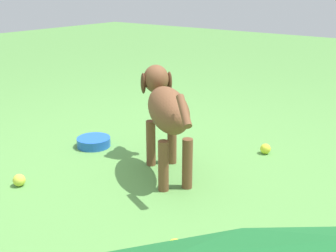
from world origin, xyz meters
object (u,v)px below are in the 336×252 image
(tennis_ball_2, at_px, (175,247))
(dog, at_px, (166,109))
(water_bowl, at_px, (94,142))
(tennis_ball_1, at_px, (19,180))
(tennis_ball_3, at_px, (265,149))

(tennis_ball_2, bearing_deg, dog, 40.31)
(dog, relative_size, tennis_ball_2, 10.37)
(dog, xyz_separation_m, water_bowl, (0.02, 0.62, -0.35))
(tennis_ball_2, bearing_deg, tennis_ball_1, 91.46)
(tennis_ball_3, distance_m, water_bowl, 1.12)
(tennis_ball_2, bearing_deg, water_bowl, 61.41)
(water_bowl, bearing_deg, dog, -92.13)
(dog, bearing_deg, water_bowl, 37.15)
(tennis_ball_3, xyz_separation_m, water_bowl, (-0.57, 0.96, -0.00))
(dog, relative_size, water_bowl, 3.11)
(tennis_ball_2, relative_size, water_bowl, 0.30)
(tennis_ball_2, distance_m, water_bowl, 1.28)
(tennis_ball_3, bearing_deg, tennis_ball_1, 144.80)
(tennis_ball_3, relative_size, water_bowl, 0.30)
(water_bowl, bearing_deg, tennis_ball_1, -170.49)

